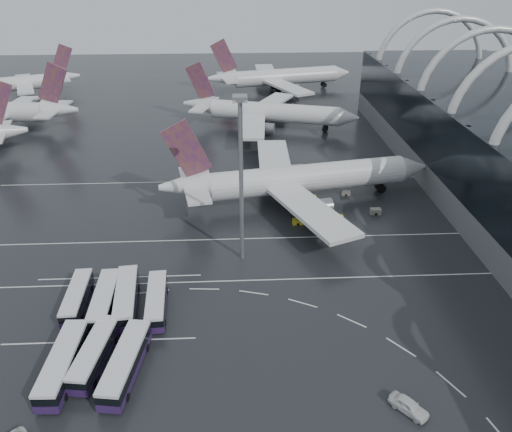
{
  "coord_description": "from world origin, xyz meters",
  "views": [
    {
      "loc": [
        -3.91,
        -72.26,
        50.35
      ],
      "look_at": [
        0.09,
        8.32,
        7.0
      ],
      "focal_mm": 35.0,
      "sensor_mm": 36.0,
      "label": 1
    }
  ],
  "objects_px": {
    "bus_row_near_a": "(77,297)",
    "gse_cart_belly_a": "(338,219)",
    "bus_row_far_a": "(63,363)",
    "van_curve_b": "(409,406)",
    "bus_row_far_c": "(126,363)",
    "airliner_main": "(295,180)",
    "floodlight_mast": "(241,162)",
    "airliner_gate_b": "(265,112)",
    "bus_row_far_b": "(95,353)",
    "airliner_gate_c": "(278,78)",
    "bus_row_near_b": "(105,300)",
    "bus_row_near_c": "(126,297)",
    "gse_cart_belly_d": "(376,211)",
    "bus_row_near_d": "(156,300)",
    "gse_cart_belly_c": "(298,222)",
    "gse_cart_belly_e": "(311,198)",
    "gse_cart_belly_b": "(346,193)",
    "jet_remote_mid": "(6,112)",
    "jet_remote_far": "(26,83)"
  },
  "relations": [
    {
      "from": "gse_cart_belly_a",
      "to": "gse_cart_belly_e",
      "type": "relative_size",
      "value": 1.08
    },
    {
      "from": "jet_remote_mid",
      "to": "gse_cart_belly_a",
      "type": "bearing_deg",
      "value": 150.18
    },
    {
      "from": "airliner_gate_b",
      "to": "bus_row_far_a",
      "type": "distance_m",
      "value": 108.52
    },
    {
      "from": "bus_row_far_c",
      "to": "airliner_main",
      "type": "bearing_deg",
      "value": -21.31
    },
    {
      "from": "gse_cart_belly_a",
      "to": "gse_cart_belly_b",
      "type": "height_order",
      "value": "gse_cart_belly_a"
    },
    {
      "from": "jet_remote_mid",
      "to": "airliner_gate_c",
      "type": "bearing_deg",
      "value": -148.36
    },
    {
      "from": "bus_row_near_b",
      "to": "gse_cart_belly_d",
      "type": "xyz_separation_m",
      "value": [
        50.94,
        29.67,
        -1.16
      ]
    },
    {
      "from": "airliner_gate_c",
      "to": "gse_cart_belly_b",
      "type": "relative_size",
      "value": 29.14
    },
    {
      "from": "bus_row_far_b",
      "to": "gse_cart_belly_e",
      "type": "xyz_separation_m",
      "value": [
        36.99,
        48.48,
        -1.13
      ]
    },
    {
      "from": "bus_row_near_d",
      "to": "bus_row_far_b",
      "type": "relative_size",
      "value": 0.98
    },
    {
      "from": "airliner_gate_c",
      "to": "gse_cart_belly_d",
      "type": "xyz_separation_m",
      "value": [
        11.54,
        -106.17,
        -4.63
      ]
    },
    {
      "from": "airliner_gate_c",
      "to": "floodlight_mast",
      "type": "xyz_separation_m",
      "value": [
        -17.47,
        -121.88,
        13.68
      ]
    },
    {
      "from": "bus_row_near_d",
      "to": "floodlight_mast",
      "type": "distance_m",
      "value": 26.33
    },
    {
      "from": "bus_row_near_d",
      "to": "bus_row_far_a",
      "type": "bearing_deg",
      "value": 136.92
    },
    {
      "from": "gse_cart_belly_a",
      "to": "gse_cart_belly_c",
      "type": "distance_m",
      "value": 8.48
    },
    {
      "from": "bus_row_near_a",
      "to": "gse_cart_belly_a",
      "type": "relative_size",
      "value": 5.31
    },
    {
      "from": "airliner_main",
      "to": "gse_cart_belly_e",
      "type": "bearing_deg",
      "value": -8.17
    },
    {
      "from": "gse_cart_belly_c",
      "to": "bus_row_near_a",
      "type": "bearing_deg",
      "value": -146.94
    },
    {
      "from": "airliner_gate_b",
      "to": "bus_row_far_a",
      "type": "xyz_separation_m",
      "value": [
        -33.76,
        -103.09,
        -3.01
      ]
    },
    {
      "from": "bus_row_near_d",
      "to": "gse_cart_belly_c",
      "type": "distance_m",
      "value": 36.81
    },
    {
      "from": "airliner_gate_c",
      "to": "van_curve_b",
      "type": "relative_size",
      "value": 11.55
    },
    {
      "from": "bus_row_near_d",
      "to": "bus_row_far_b",
      "type": "distance_m",
      "value": 13.24
    },
    {
      "from": "bus_row_near_b",
      "to": "floodlight_mast",
      "type": "distance_m",
      "value": 31.14
    },
    {
      "from": "bus_row_near_a",
      "to": "gse_cart_belly_b",
      "type": "xyz_separation_m",
      "value": [
        51.08,
        38.16,
        -1.1
      ]
    },
    {
      "from": "bus_row_near_b",
      "to": "gse_cart_belly_d",
      "type": "relative_size",
      "value": 5.82
    },
    {
      "from": "airliner_gate_b",
      "to": "jet_remote_far",
      "type": "xyz_separation_m",
      "value": [
        -89.64,
        44.54,
        -0.17
      ]
    },
    {
      "from": "bus_row_far_b",
      "to": "gse_cart_belly_e",
      "type": "relative_size",
      "value": 6.05
    },
    {
      "from": "bus_row_far_a",
      "to": "van_curve_b",
      "type": "distance_m",
      "value": 44.83
    },
    {
      "from": "bus_row_far_a",
      "to": "floodlight_mast",
      "type": "bearing_deg",
      "value": -40.07
    },
    {
      "from": "bus_row_near_a",
      "to": "van_curve_b",
      "type": "height_order",
      "value": "bus_row_near_a"
    },
    {
      "from": "airliner_gate_b",
      "to": "bus_row_far_a",
      "type": "bearing_deg",
      "value": -91.86
    },
    {
      "from": "airliner_gate_c",
      "to": "bus_row_near_c",
      "type": "bearing_deg",
      "value": -117.99
    },
    {
      "from": "bus_row_near_b",
      "to": "bus_row_far_c",
      "type": "xyz_separation_m",
      "value": [
        5.74,
        -13.83,
        0.09
      ]
    },
    {
      "from": "airliner_main",
      "to": "gse_cart_belly_b",
      "type": "distance_m",
      "value": 13.42
    },
    {
      "from": "jet_remote_mid",
      "to": "floodlight_mast",
      "type": "distance_m",
      "value": 107.09
    },
    {
      "from": "jet_remote_far",
      "to": "gse_cart_belly_d",
      "type": "bearing_deg",
      "value": 114.55
    },
    {
      "from": "bus_row_far_a",
      "to": "gse_cart_belly_a",
      "type": "xyz_separation_m",
      "value": [
        44.71,
        40.29,
        -1.26
      ]
    },
    {
      "from": "gse_cart_belly_d",
      "to": "bus_row_far_b",
      "type": "bearing_deg",
      "value": -140.35
    },
    {
      "from": "airliner_gate_b",
      "to": "gse_cart_belly_d",
      "type": "distance_m",
      "value": 63.26
    },
    {
      "from": "airliner_gate_b",
      "to": "bus_row_near_b",
      "type": "relative_size",
      "value": 4.18
    },
    {
      "from": "gse_cart_belly_d",
      "to": "bus_row_far_a",
      "type": "bearing_deg",
      "value": -141.12
    },
    {
      "from": "bus_row_far_a",
      "to": "gse_cart_belly_e",
      "type": "height_order",
      "value": "bus_row_far_a"
    },
    {
      "from": "bus_row_far_c",
      "to": "bus_row_far_a",
      "type": "bearing_deg",
      "value": 95.57
    },
    {
      "from": "bus_row_far_a",
      "to": "bus_row_near_b",
      "type": "bearing_deg",
      "value": -9.04
    },
    {
      "from": "airliner_main",
      "to": "bus_row_far_b",
      "type": "distance_m",
      "value": 58.64
    },
    {
      "from": "bus_row_near_b",
      "to": "gse_cart_belly_d",
      "type": "height_order",
      "value": "bus_row_near_b"
    },
    {
      "from": "airliner_main",
      "to": "van_curve_b",
      "type": "bearing_deg",
      "value": -93.4
    },
    {
      "from": "bus_row_near_a",
      "to": "gse_cart_belly_c",
      "type": "relative_size",
      "value": 5.81
    },
    {
      "from": "floodlight_mast",
      "to": "bus_row_far_c",
      "type": "bearing_deg",
      "value": -120.23
    },
    {
      "from": "gse_cart_belly_a",
      "to": "gse_cart_belly_e",
      "type": "distance_m",
      "value": 10.83
    }
  ]
}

